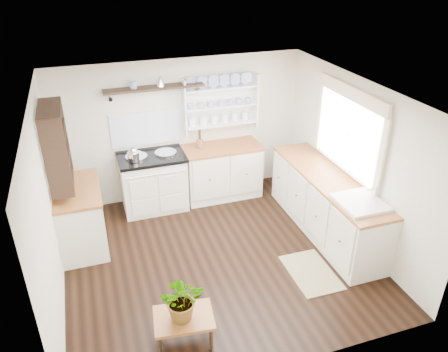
# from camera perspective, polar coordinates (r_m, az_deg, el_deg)

# --- Properties ---
(floor) EXTENTS (4.00, 3.80, 0.01)m
(floor) POSITION_cam_1_polar(r_m,az_deg,el_deg) (6.10, -0.92, -10.49)
(floor) COLOR black
(floor) RESTS_ON ground
(wall_back) EXTENTS (4.00, 0.02, 2.30)m
(wall_back) POSITION_cam_1_polar(r_m,az_deg,el_deg) (7.13, -5.66, 6.02)
(wall_back) COLOR beige
(wall_back) RESTS_ON ground
(wall_right) EXTENTS (0.02, 3.80, 2.30)m
(wall_right) POSITION_cam_1_polar(r_m,az_deg,el_deg) (6.29, 16.63, 1.85)
(wall_right) COLOR beige
(wall_right) RESTS_ON ground
(wall_left) EXTENTS (0.02, 3.80, 2.30)m
(wall_left) POSITION_cam_1_polar(r_m,az_deg,el_deg) (5.31, -22.12, -4.22)
(wall_left) COLOR beige
(wall_left) RESTS_ON ground
(ceiling) EXTENTS (4.00, 3.80, 0.01)m
(ceiling) POSITION_cam_1_polar(r_m,az_deg,el_deg) (5.01, -1.12, 10.61)
(ceiling) COLOR white
(ceiling) RESTS_ON wall_back
(window) EXTENTS (0.08, 1.55, 1.22)m
(window) POSITION_cam_1_polar(r_m,az_deg,el_deg) (6.21, 16.00, 5.80)
(window) COLOR white
(window) RESTS_ON wall_right
(aga_cooker) EXTENTS (1.03, 0.72, 0.95)m
(aga_cooker) POSITION_cam_1_polar(r_m,az_deg,el_deg) (7.03, -9.21, -0.69)
(aga_cooker) COLOR silver
(aga_cooker) RESTS_ON floor
(back_cabinets) EXTENTS (1.27, 0.63, 0.90)m
(back_cabinets) POSITION_cam_1_polar(r_m,az_deg,el_deg) (7.30, -0.28, 0.74)
(back_cabinets) COLOR beige
(back_cabinets) RESTS_ON floor
(right_cabinets) EXTENTS (0.62, 2.43, 0.90)m
(right_cabinets) POSITION_cam_1_polar(r_m,az_deg,el_deg) (6.53, 13.16, -3.58)
(right_cabinets) COLOR beige
(right_cabinets) RESTS_ON floor
(belfast_sink) EXTENTS (0.55, 0.60, 0.45)m
(belfast_sink) POSITION_cam_1_polar(r_m,az_deg,el_deg) (5.84, 17.21, -4.31)
(belfast_sink) COLOR white
(belfast_sink) RESTS_ON right_cabinets
(left_cabinets) EXTENTS (0.62, 1.13, 0.90)m
(left_cabinets) POSITION_cam_1_polar(r_m,az_deg,el_deg) (6.41, -18.21, -4.99)
(left_cabinets) COLOR beige
(left_cabinets) RESTS_ON floor
(plate_rack) EXTENTS (1.20, 0.22, 0.90)m
(plate_rack) POSITION_cam_1_polar(r_m,az_deg,el_deg) (7.12, -0.59, 9.59)
(plate_rack) COLOR white
(plate_rack) RESTS_ON wall_back
(high_shelf) EXTENTS (1.50, 0.29, 0.16)m
(high_shelf) POSITION_cam_1_polar(r_m,az_deg,el_deg) (6.70, -9.11, 11.23)
(high_shelf) COLOR black
(high_shelf) RESTS_ON wall_back
(left_shelving) EXTENTS (0.28, 0.80, 1.05)m
(left_shelving) POSITION_cam_1_polar(r_m,az_deg,el_deg) (5.92, -21.09, 3.73)
(left_shelving) COLOR black
(left_shelving) RESTS_ON wall_left
(kettle) EXTENTS (0.18, 0.18, 0.22)m
(kettle) POSITION_cam_1_polar(r_m,az_deg,el_deg) (6.64, -11.76, 2.81)
(kettle) COLOR silver
(kettle) RESTS_ON aga_cooker
(utensil_crock) EXTENTS (0.11, 0.11, 0.12)m
(utensil_crock) POSITION_cam_1_polar(r_m,az_deg,el_deg) (7.06, -3.21, 4.30)
(utensil_crock) COLOR brown
(utensil_crock) RESTS_ON back_cabinets
(center_table) EXTENTS (0.68, 0.52, 0.34)m
(center_table) POSITION_cam_1_polar(r_m,az_deg,el_deg) (4.86, -5.29, -18.20)
(center_table) COLOR brown
(center_table) RESTS_ON floor
(potted_plant) EXTENTS (0.49, 0.44, 0.50)m
(potted_plant) POSITION_cam_1_polar(r_m,az_deg,el_deg) (4.66, -5.45, -15.69)
(potted_plant) COLOR #3F7233
(potted_plant) RESTS_ON center_table
(floor_rug) EXTENTS (0.56, 0.86, 0.02)m
(floor_rug) POSITION_cam_1_polar(r_m,az_deg,el_deg) (5.95, 11.28, -12.26)
(floor_rug) COLOR olive
(floor_rug) RESTS_ON floor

